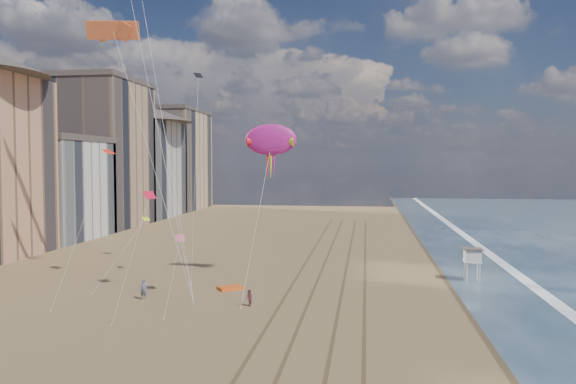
% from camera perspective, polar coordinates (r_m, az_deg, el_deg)
% --- Properties ---
extents(ground, '(260.00, 260.00, 0.00)m').
position_cam_1_polar(ground, '(34.91, -3.08, -18.10)').
color(ground, brown).
rests_on(ground, ground).
extents(wet_sand, '(260.00, 260.00, 0.00)m').
position_cam_1_polar(wet_sand, '(74.15, 17.85, -6.90)').
color(wet_sand, '#42301E').
rests_on(wet_sand, ground).
extents(foam, '(260.00, 260.00, 0.00)m').
position_cam_1_polar(foam, '(74.99, 21.03, -6.85)').
color(foam, white).
rests_on(foam, ground).
extents(tracks, '(7.68, 120.00, 0.01)m').
position_cam_1_polar(tracks, '(63.33, 4.48, -8.45)').
color(tracks, brown).
rests_on(tracks, ground).
extents(buildings, '(34.72, 131.35, 29.00)m').
position_cam_1_polar(buildings, '(110.54, -20.15, 3.33)').
color(buildings, '#C6B284').
rests_on(buildings, ground).
extents(lifeguard_stand, '(1.94, 1.94, 3.50)m').
position_cam_1_polar(lifeguard_stand, '(62.85, 18.22, -6.19)').
color(lifeguard_stand, silver).
rests_on(lifeguard_stand, ground).
extents(grounded_kite, '(2.83, 2.62, 0.27)m').
position_cam_1_polar(grounded_kite, '(56.78, -5.87, -9.66)').
color(grounded_kite, '#F85314').
rests_on(grounded_kite, ground).
extents(show_kite, '(4.98, 6.62, 18.74)m').
position_cam_1_polar(show_kite, '(59.51, -1.77, 5.29)').
color(show_kite, '#AE1A7B').
rests_on(show_kite, ground).
extents(kite_flyer_a, '(0.73, 0.52, 1.88)m').
position_cam_1_polar(kite_flyer_a, '(53.79, -14.44, -9.58)').
color(kite_flyer_a, slate).
rests_on(kite_flyer_a, ground).
extents(kite_flyer_b, '(0.89, 0.91, 1.48)m').
position_cam_1_polar(kite_flyer_b, '(49.99, -3.96, -10.69)').
color(kite_flyer_b, '#85444D').
rests_on(kite_flyer_b, ground).
extents(small_kites, '(10.78, 12.32, 17.54)m').
position_cam_1_polar(small_kites, '(59.25, -13.41, 2.26)').
color(small_kites, '#FF2715').
rests_on(small_kites, ground).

